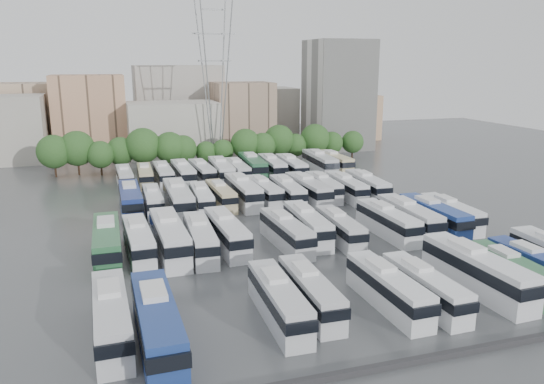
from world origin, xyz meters
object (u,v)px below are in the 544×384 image
object	(u,v)px
bus_r1_s11	(409,217)
bus_r2_s3	(178,199)
bus_r3_s5	(202,172)
bus_r3_s10	(291,167)
bus_r2_s11	(347,187)
bus_r1_s10	(387,221)
bus_r3_s13	(334,162)
bus_r2_s2	(153,200)
bus_r2_s8	(287,192)
bus_r3_s7	(237,170)
bus_r1_s8	(340,228)
bus_r1_s6	(286,231)
bus_r2_s7	(264,191)
bus_r3_s6	(221,171)
bus_r2_s5	(221,195)
bus_r2_s6	(243,191)
apartment_tower	(338,95)
bus_r0_s7	(388,288)
bus_r1_s13	(451,213)
bus_r3_s1	(125,177)
bus_r0_s5	(310,291)
bus_r1_s1	(138,240)
bus_r1_s0	(107,242)
bus_r3_s4	(183,173)
electricity_pylon	(215,73)
bus_r2_s4	(202,198)
bus_r2_s12	(367,186)
bus_r1_s12	(434,216)
bus_r0_s8	(425,287)
bus_r3_s8	(252,166)
bus_r1_s2	(169,237)
bus_r1_s7	(307,224)
bus_r0_s0	(111,316)
bus_r3_s9	(272,167)
bus_r0_s4	(279,300)
bus_r0_s1	(157,323)
bus_r3_s12	(320,163)
bus_r0_s12	(536,266)
bus_r0_s10	(477,270)
bus_r2_s10	(323,186)
bus_r0_s11	(512,271)
bus_r1_s3	(200,238)
bus_r1_s4	(227,232)

from	to	relation	value
bus_r1_s11	bus_r2_s3	world-z (taller)	bus_r2_s3
bus_r3_s5	bus_r3_s10	distance (m)	16.64
bus_r2_s11	bus_r1_s10	bearing A→B (deg)	-98.17
bus_r3_s13	bus_r2_s2	bearing A→B (deg)	-155.29
bus_r2_s8	bus_r3_s7	bearing A→B (deg)	102.80
bus_r1_s8	bus_r1_s6	bearing A→B (deg)	-179.69
bus_r2_s7	bus_r3_s6	distance (m)	16.57
bus_r2_s5	bus_r2_s6	size ratio (longest dim) A/B	0.84
bus_r3_s6	bus_r3_s7	world-z (taller)	bus_r3_s6
apartment_tower	bus_r0_s7	bearing A→B (deg)	-111.41
bus_r1_s13	bus_r3_s1	distance (m)	53.54
bus_r0_s5	bus_r2_s8	xyz separation A→B (m)	(9.78, 34.18, 0.12)
bus_r1_s1	bus_r2_s5	xyz separation A→B (m)	(13.09, 17.78, -0.14)
bus_r1_s0	bus_r1_s10	distance (m)	33.17
bus_r0_s7	bus_r3_s6	distance (m)	53.43
bus_r1_s6	bus_r3_s4	bearing A→B (deg)	97.79
electricity_pylon	bus_r0_s5	bearing A→B (deg)	-95.45
electricity_pylon	bus_r2_s4	size ratio (longest dim) A/B	3.03
bus_r2_s12	bus_r1_s12	bearing A→B (deg)	-86.55
bus_r0_s8	bus_r3_s8	size ratio (longest dim) A/B	0.82
bus_r2_s3	bus_r2_s6	xyz separation A→B (m)	(9.98, 2.09, -0.09)
bus_r1_s12	bus_r3_s5	xyz separation A→B (m)	(-23.27, 36.02, -0.05)
apartment_tower	bus_r3_s4	world-z (taller)	apartment_tower
bus_r1_s2	bus_r1_s7	bearing A→B (deg)	-0.10
bus_r1_s1	bus_r2_s8	size ratio (longest dim) A/B	1.00
bus_r0_s0	bus_r3_s9	size ratio (longest dim) A/B	0.97
bus_r0_s4	bus_r1_s6	distance (m)	18.16
bus_r1_s13	bus_r1_s7	bearing A→B (deg)	179.14
bus_r0_s1	bus_r2_s4	distance (m)	38.23
bus_r2_s4	bus_r3_s7	distance (m)	20.28
bus_r0_s8	bus_r2_s5	size ratio (longest dim) A/B	1.00
bus_r3_s12	bus_r1_s13	bearing A→B (deg)	-82.43
bus_r0_s12	bus_r0_s7	bearing A→B (deg)	178.68
bus_r2_s11	bus_r3_s1	size ratio (longest dim) A/B	1.05
bus_r1_s0	bus_r0_s10	bearing A→B (deg)	-29.37
bus_r2_s10	bus_r3_s6	bearing A→B (deg)	132.03
bus_r0_s4	bus_r2_s7	size ratio (longest dim) A/B	0.99
bus_r0_s8	bus_r2_s8	size ratio (longest dim) A/B	0.92
bus_r2_s6	bus_r3_s5	xyz separation A→B (m)	(-3.30, 16.30, -0.14)
bus_r1_s2	bus_r2_s7	distance (m)	24.42
bus_r2_s8	bus_r3_s5	xyz separation A→B (m)	(-9.82, 18.02, 0.02)
bus_r2_s5	bus_r3_s5	bearing A→B (deg)	87.77
bus_r3_s4	bus_r3_s7	distance (m)	9.81
bus_r0_s5	bus_r3_s5	world-z (taller)	bus_r3_s5
bus_r0_s12	bus_r3_s5	size ratio (longest dim) A/B	0.92
bus_r0_s11	bus_r3_s7	world-z (taller)	bus_r3_s7
bus_r0_s5	bus_r2_s10	distance (m)	39.47
bus_r0_s4	bus_r0_s11	distance (m)	23.06
bus_r1_s3	bus_r3_s9	size ratio (longest dim) A/B	0.96
bus_r1_s4	bus_r1_s1	bearing A→B (deg)	176.60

